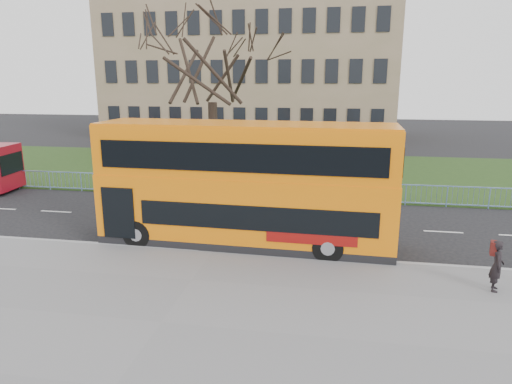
% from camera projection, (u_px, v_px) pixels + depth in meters
% --- Properties ---
extents(ground, '(120.00, 120.00, 0.00)m').
position_uv_depth(ground, '(223.00, 239.00, 18.41)').
color(ground, black).
rests_on(ground, ground).
extents(pavement, '(80.00, 10.50, 0.12)m').
position_uv_depth(pavement, '(161.00, 324.00, 11.94)').
color(pavement, slate).
rests_on(pavement, ground).
extents(kerb, '(80.00, 0.20, 0.14)m').
position_uv_depth(kerb, '(213.00, 252.00, 16.91)').
color(kerb, gray).
rests_on(kerb, ground).
extents(grass_verge, '(80.00, 15.40, 0.08)m').
position_uv_depth(grass_verge, '(271.00, 170.00, 32.08)').
color(grass_verge, '#1F3814').
rests_on(grass_verge, ground).
extents(guard_railing, '(40.00, 0.12, 1.10)m').
position_uv_depth(guard_railing, '(252.00, 189.00, 24.59)').
color(guard_railing, '#7193C9').
rests_on(guard_railing, ground).
extents(bare_tree, '(8.11, 8.11, 11.59)m').
position_uv_depth(bare_tree, '(212.00, 86.00, 27.05)').
color(bare_tree, black).
rests_on(bare_tree, grass_verge).
extents(civic_building, '(30.00, 15.00, 14.00)m').
position_uv_depth(civic_building, '(253.00, 72.00, 51.02)').
color(civic_building, '#877555').
rests_on(civic_building, ground).
extents(yellow_bus, '(11.21, 3.00, 4.67)m').
position_uv_depth(yellow_bus, '(245.00, 182.00, 17.28)').
color(yellow_bus, orange).
rests_on(yellow_bus, ground).
extents(pedestrian, '(0.50, 0.64, 1.57)m').
position_uv_depth(pedestrian, '(497.00, 266.00, 13.55)').
color(pedestrian, black).
rests_on(pedestrian, pavement).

